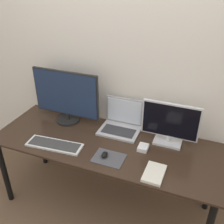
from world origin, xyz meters
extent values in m
cube|color=silver|center=(0.00, 0.76, 1.25)|extent=(7.00, 0.05, 2.50)
cube|color=#332319|center=(0.00, 0.35, 0.71)|extent=(1.88, 0.69, 0.02)
cylinder|color=black|center=(-0.88, 0.06, 0.35)|extent=(0.05, 0.05, 0.70)
cylinder|color=black|center=(-0.88, 0.64, 0.35)|extent=(0.05, 0.05, 0.70)
cylinder|color=black|center=(0.88, 0.64, 0.35)|extent=(0.05, 0.05, 0.70)
cylinder|color=black|center=(-0.46, 0.54, 0.73)|extent=(0.22, 0.22, 0.02)
cylinder|color=black|center=(-0.46, 0.54, 0.77)|extent=(0.04, 0.04, 0.06)
cube|color=black|center=(-0.46, 0.54, 1.00)|extent=(0.63, 0.02, 0.42)
cube|color=#1E2D4C|center=(-0.46, 0.53, 1.00)|extent=(0.61, 0.01, 0.40)
cube|color=silver|center=(0.48, 0.54, 0.73)|extent=(0.22, 0.16, 0.02)
cylinder|color=silver|center=(0.48, 0.54, 0.76)|extent=(0.04, 0.04, 0.05)
cube|color=silver|center=(0.48, 0.54, 0.92)|extent=(0.46, 0.02, 0.30)
cube|color=black|center=(0.48, 0.53, 0.92)|extent=(0.43, 0.01, 0.27)
cube|color=#ADADB2|center=(0.05, 0.54, 0.72)|extent=(0.35, 0.25, 0.02)
cube|color=#2D2D33|center=(0.05, 0.52, 0.73)|extent=(0.28, 0.14, 0.00)
cube|color=#ADADB2|center=(0.05, 0.67, 0.86)|extent=(0.35, 0.01, 0.25)
cube|color=silver|center=(0.05, 0.66, 0.86)|extent=(0.31, 0.00, 0.22)
cube|color=silver|center=(-0.37, 0.15, 0.72)|extent=(0.47, 0.19, 0.02)
cube|color=#383838|center=(-0.37, 0.15, 0.73)|extent=(0.43, 0.15, 0.00)
cube|color=#47474C|center=(0.10, 0.17, 0.72)|extent=(0.24, 0.18, 0.00)
ellipsoid|color=black|center=(0.07, 0.17, 0.74)|extent=(0.05, 0.07, 0.04)
cube|color=silver|center=(0.47, 0.12, 0.73)|extent=(0.14, 0.21, 0.02)
cube|color=white|center=(0.47, 0.12, 0.73)|extent=(0.14, 0.21, 0.02)
cube|color=white|center=(0.32, 0.37, 0.73)|extent=(0.08, 0.09, 0.03)
camera|label=1|loc=(0.70, -1.26, 2.00)|focal=42.00mm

